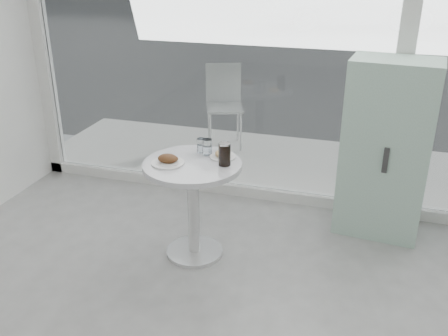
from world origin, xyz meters
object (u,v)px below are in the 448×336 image
(plate_fritter, at_px, (168,160))
(patio_chair, at_px, (224,100))
(plate_donut, at_px, (223,155))
(cola_glass, at_px, (225,155))
(water_tumbler_b, at_px, (207,148))
(main_table, at_px, (193,190))
(water_tumbler_a, at_px, (201,146))
(car_white, at_px, (343,0))
(mint_cabinet, at_px, (386,150))

(plate_fritter, bearing_deg, patio_chair, 96.84)
(plate_donut, distance_m, cola_glass, 0.15)
(cola_glass, bearing_deg, water_tumbler_b, 139.94)
(main_table, distance_m, patio_chair, 2.29)
(plate_fritter, xyz_separation_m, water_tumbler_b, (0.21, 0.25, 0.03))
(water_tumbler_a, bearing_deg, main_table, -89.77)
(water_tumbler_a, relative_size, water_tumbler_b, 0.91)
(main_table, height_order, plate_donut, plate_donut)
(car_white, xyz_separation_m, plate_fritter, (-0.22, -12.92, 0.00))
(main_table, height_order, mint_cabinet, mint_cabinet)
(plate_fritter, relative_size, water_tumbler_a, 2.17)
(plate_fritter, relative_size, water_tumbler_b, 1.98)
(mint_cabinet, xyz_separation_m, cola_glass, (-1.11, -0.78, 0.13))
(car_white, bearing_deg, mint_cabinet, 166.47)
(plate_donut, bearing_deg, water_tumbler_a, 164.13)
(car_white, xyz_separation_m, water_tumbler_a, (-0.06, -12.65, 0.02))
(main_table, xyz_separation_m, plate_fritter, (-0.16, -0.07, 0.25))
(cola_glass, bearing_deg, patio_chair, 106.81)
(plate_donut, height_order, water_tumbler_a, water_tumbler_a)
(water_tumbler_b, xyz_separation_m, cola_glass, (0.18, -0.15, 0.03))
(car_white, height_order, cola_glass, car_white)
(water_tumbler_a, distance_m, cola_glass, 0.30)
(main_table, xyz_separation_m, cola_glass, (0.24, 0.03, 0.30))
(mint_cabinet, xyz_separation_m, water_tumbler_b, (-1.29, -0.62, 0.10))
(mint_cabinet, height_order, patio_chair, mint_cabinet)
(plate_fritter, bearing_deg, mint_cabinet, 30.12)
(mint_cabinet, bearing_deg, cola_glass, -139.15)
(car_white, distance_m, cola_glass, 12.83)
(mint_cabinet, bearing_deg, plate_fritter, -144.04)
(main_table, height_order, plate_fritter, plate_fritter)
(patio_chair, xyz_separation_m, water_tumbler_b, (0.49, -2.06, 0.24))
(water_tumbler_b, bearing_deg, mint_cabinet, 25.84)
(patio_chair, bearing_deg, water_tumbler_b, -97.58)
(main_table, height_order, water_tumbler_a, water_tumbler_a)
(water_tumbler_b, bearing_deg, cola_glass, -40.06)
(water_tumbler_b, bearing_deg, water_tumbler_a, 153.77)
(plate_donut, bearing_deg, water_tumbler_b, 169.03)
(main_table, bearing_deg, cola_glass, 6.87)
(plate_donut, height_order, water_tumbler_b, water_tumbler_b)
(plate_donut, bearing_deg, patio_chair, 106.45)
(mint_cabinet, bearing_deg, patio_chair, 146.78)
(mint_cabinet, distance_m, plate_donut, 1.33)
(main_table, xyz_separation_m, water_tumbler_a, (-0.00, 0.21, 0.27))
(plate_fritter, bearing_deg, water_tumbler_a, 60.30)
(plate_fritter, height_order, water_tumbler_b, water_tumbler_b)
(cola_glass, bearing_deg, plate_donut, 112.46)
(main_table, distance_m, cola_glass, 0.38)
(mint_cabinet, bearing_deg, car_white, 101.89)
(patio_chair, relative_size, water_tumbler_b, 7.81)
(main_table, height_order, cola_glass, cola_glass)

